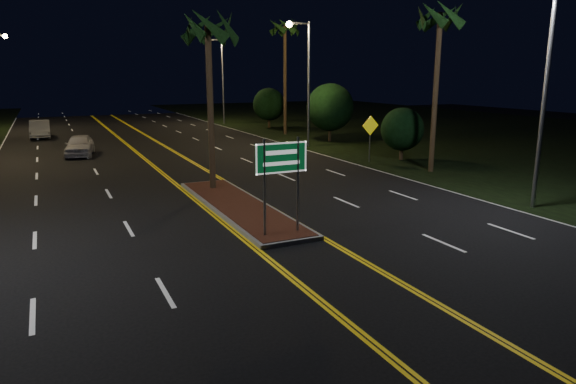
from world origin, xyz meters
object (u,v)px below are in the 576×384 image
shrub_near (402,129)px  shrub_far (269,104)px  palm_median (208,29)px  palm_right_near (440,18)px  car_near (79,143)px  warning_sign (370,131)px  shrub_mid (330,107)px  palm_right_far (285,29)px  median_island (239,206)px  highway_sign (281,167)px  streetlight_right_near (541,66)px  car_far (40,128)px  streetlight_right_far (219,71)px  streetlight_right_mid (304,69)px

shrub_near → shrub_far: bearing=89.2°
palm_median → palm_right_near: (12.50, -0.50, 0.94)m
car_near → warning_sign: 19.16m
shrub_mid → palm_right_far: bearing=101.3°
median_island → car_near: car_near is taller
shrub_far → highway_sign: bearing=-112.6°
palm_right_far → warning_sign: palm_right_far is taller
streetlight_right_near → shrub_mid: streetlight_right_near is taller
shrub_near → shrub_mid: (0.50, 10.00, 0.78)m
shrub_near → car_far: 30.65m
shrub_mid → highway_sign: bearing=-123.4°
median_island → palm_right_far: (12.80, 23.00, 9.06)m
streetlight_right_near → palm_right_near: 8.61m
car_near → car_far: (-2.39, 11.97, 0.05)m
shrub_far → median_island: bearing=-115.4°
streetlight_right_near → shrub_mid: (3.39, 22.00, -2.93)m
shrub_mid → car_near: bearing=178.4°
highway_sign → shrub_mid: size_ratio=0.69×
streetlight_right_far → shrub_mid: (3.39, -18.00, -2.93)m
shrub_far → palm_right_near: bearing=-92.9°
palm_median → streetlight_right_near: bearing=-38.7°
median_island → shrub_far: 32.19m
shrub_near → streetlight_right_near: bearing=-103.5°
median_island → car_far: size_ratio=1.97×
streetlight_right_far → warning_sign: streetlight_right_far is taller
median_island → palm_median: 8.00m
streetlight_right_mid → palm_right_near: bearing=-81.1°
streetlight_right_near → shrub_mid: bearing=81.2°
streetlight_right_mid → streetlight_right_near: bearing=-90.0°
highway_sign → shrub_far: size_ratio=0.81×
streetlight_right_far → warning_sign: (0.61, -27.80, -3.76)m
shrub_far → car_near: (-18.68, -11.46, -1.52)m
palm_right_far → car_near: 20.29m
shrub_far → car_far: 21.12m
streetlight_right_mid → shrub_mid: bearing=30.6°
streetlight_right_far → warning_sign: size_ratio=3.15×
palm_right_far → car_near: bearing=-162.8°
palm_median → car_near: size_ratio=1.69×
highway_sign → car_far: (-7.27, 33.72, -1.54)m
streetlight_right_far → palm_right_far: palm_right_far is taller
palm_right_far → shrub_near: (0.70, -16.00, -7.20)m
car_far → palm_right_near: bearing=-52.7°
shrub_near → shrub_far: size_ratio=0.83×
highway_sign → shrub_near: (13.50, 11.20, -0.46)m
streetlight_right_mid → palm_median: size_ratio=1.08×
shrub_far → car_far: size_ratio=0.76×
palm_right_far → car_near: (-17.68, -5.46, -8.33)m
highway_sign → streetlight_right_near: streetlight_right_near is taller
streetlight_right_far → palm_right_far: 12.69m
streetlight_right_far → palm_right_near: size_ratio=0.97×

